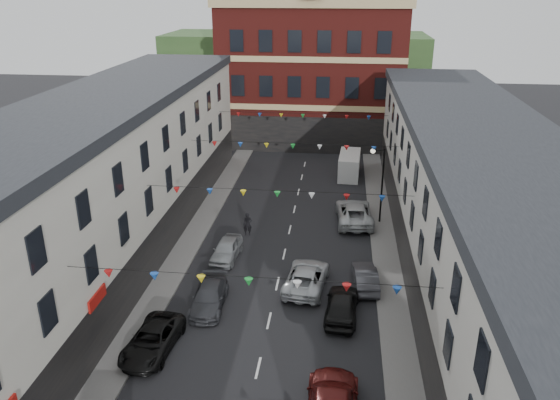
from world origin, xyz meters
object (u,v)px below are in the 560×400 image
at_px(car_left_c, 152,340).
at_px(car_right_d, 342,305).
at_px(street_lamp, 379,176).
at_px(car_left_e, 227,249).
at_px(pedestrian, 248,224).
at_px(car_right_e, 365,277).
at_px(white_van, 349,165).
at_px(car_left_d, 209,297).
at_px(moving_car, 306,277).
at_px(car_right_f, 354,213).

relative_size(car_left_c, car_right_d, 1.05).
height_order(street_lamp, car_right_d, street_lamp).
height_order(car_left_e, pedestrian, pedestrian).
distance_m(car_left_c, car_right_e, 13.24).
relative_size(car_left_c, white_van, 0.93).
distance_m(car_right_d, white_van, 24.03).
bearing_deg(car_left_d, moving_car, 25.26).
relative_size(car_right_e, moving_car, 0.77).
bearing_deg(car_left_c, car_left_d, 70.90).
distance_m(car_left_c, car_left_d, 4.69).
xyz_separation_m(white_van, pedestrian, (-7.49, -14.18, -0.23)).
xyz_separation_m(car_right_d, moving_car, (-2.18, 2.93, -0.04)).
bearing_deg(car_left_c, white_van, 75.26).
bearing_deg(car_left_d, pedestrian, 84.38).
bearing_deg(car_right_f, white_van, -92.24).
xyz_separation_m(car_left_e, car_right_e, (9.16, -2.64, -0.03)).
height_order(car_left_e, car_right_e, car_left_e).
xyz_separation_m(street_lamp, white_van, (-2.06, 10.91, -2.81)).
distance_m(car_right_d, car_right_f, 13.13).
xyz_separation_m(car_left_e, pedestrian, (0.80, 3.78, 0.19)).
distance_m(car_left_c, pedestrian, 14.21).
distance_m(car_left_e, car_right_d, 9.86).
distance_m(car_left_d, pedestrian, 9.72).
bearing_deg(moving_car, car_right_d, 133.02).
bearing_deg(moving_car, pedestrian, -48.74).
xyz_separation_m(car_left_c, moving_car, (7.30, 7.08, 0.06)).
bearing_deg(pedestrian, white_van, 53.60).
relative_size(car_right_d, pedestrian, 2.52).
bearing_deg(car_right_e, white_van, -92.51).
xyz_separation_m(car_left_c, white_van, (9.99, 28.17, 0.45)).
bearing_deg(car_left_c, car_right_e, 39.66).
height_order(street_lamp, car_left_d, street_lamp).
height_order(moving_car, white_van, white_van).
xyz_separation_m(car_right_d, white_van, (0.51, 24.02, 0.35)).
bearing_deg(street_lamp, car_left_d, -128.06).
bearing_deg(pedestrian, car_left_e, -110.56).
xyz_separation_m(car_right_d, car_right_f, (0.85, 13.11, 0.05)).
height_order(car_left_e, moving_car, moving_car).
relative_size(car_right_e, car_right_f, 0.68).
distance_m(car_right_d, moving_car, 3.65).
height_order(car_left_e, car_right_f, car_right_f).
bearing_deg(moving_car, car_right_e, -165.70).
relative_size(car_left_d, car_right_e, 1.12).
relative_size(car_left_e, white_van, 0.80).
height_order(car_right_d, pedestrian, pedestrian).
distance_m(car_left_e, car_right_f, 11.13).
bearing_deg(car_left_e, car_right_f, 43.23).
bearing_deg(car_left_c, moving_car, 48.92).
xyz_separation_m(car_left_e, car_right_d, (7.78, -6.07, 0.07)).
bearing_deg(white_van, car_right_d, -88.22).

